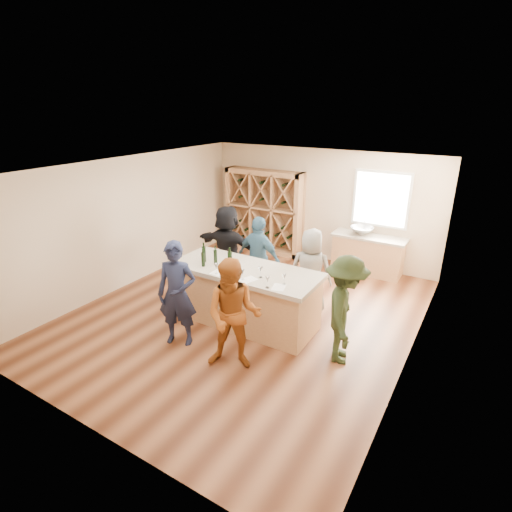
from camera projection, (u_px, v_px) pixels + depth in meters
The scene contains 33 objects.
floor at pixel (246, 315), 7.80m from camera, with size 6.00×7.00×0.10m, color brown.
ceiling at pixel (245, 165), 6.75m from camera, with size 6.00×7.00×0.10m, color white.
wall_back at pixel (321, 205), 10.11m from camera, with size 6.00×0.10×2.80m, color beige.
wall_front at pixel (75, 338), 4.44m from camera, with size 6.00×0.10×2.80m, color beige.
wall_left at pixel (128, 221), 8.74m from camera, with size 0.10×7.00×2.80m, color beige.
wall_right at pixel (422, 282), 5.81m from camera, with size 0.10×7.00×2.80m, color beige.
window_frame at pixel (381, 199), 9.20m from camera, with size 1.30×0.06×1.30m, color white.
window_pane at pixel (381, 200), 9.17m from camera, with size 1.18×0.01×1.18m, color white.
wine_rack at pixel (264, 211), 10.72m from camera, with size 2.20×0.45×2.20m, color tan.
back_counter_base at pixel (368, 255), 9.51m from camera, with size 1.60×0.58×0.86m, color tan.
back_counter_top at pixel (370, 237), 9.34m from camera, with size 1.70×0.62×0.06m, color #AFA390.
sink at pixel (362, 231), 9.39m from camera, with size 0.54×0.54×0.19m, color silver.
faucet at pixel (364, 226), 9.51m from camera, with size 0.02×0.02×0.30m, color silver.
tasting_counter_base at pixel (245, 298), 7.31m from camera, with size 2.60×1.00×1.00m, color tan.
tasting_counter_top at pixel (245, 271), 7.11m from camera, with size 2.72×1.12×0.08m, color #AFA390.
wine_bottle_a at pixel (204, 254), 7.34m from camera, with size 0.07×0.07×0.30m, color black.
wine_bottle_b at pixel (203, 259), 7.15m from camera, with size 0.07×0.07×0.26m, color black.
wine_bottle_c at pixel (216, 257), 7.25m from camera, with size 0.07×0.07×0.27m, color black.
wine_bottle_e at pixel (230, 261), 7.01m from camera, with size 0.08×0.08×0.33m, color black.
wine_glass_a at pixel (216, 269), 6.85m from camera, with size 0.07×0.07×0.19m, color white.
wine_glass_b at pixel (243, 274), 6.62m from camera, with size 0.07×0.07×0.19m, color white.
wine_glass_c at pixel (268, 282), 6.34m from camera, with size 0.07×0.07×0.20m, color white.
wine_glass_d at pixel (260, 272), 6.70m from camera, with size 0.08×0.08×0.20m, color white.
wine_glass_e at pixel (284, 279), 6.45m from camera, with size 0.07×0.07×0.18m, color white.
tasting_menu_a at pixel (219, 272), 6.95m from camera, with size 0.21×0.29×0.00m, color white.
tasting_menu_b at pixel (248, 280), 6.65m from camera, with size 0.21×0.29×0.00m, color white.
tasting_menu_c at pixel (279, 287), 6.38m from camera, with size 0.20×0.27×0.00m, color white.
person_near_left at pixel (177, 294), 6.54m from camera, with size 0.66×0.48×1.81m, color #191E38.
person_near_right at pixel (234, 315), 5.94m from camera, with size 0.86×0.47×1.77m, color #994C19.
person_server at pixel (345, 310), 6.10m from camera, with size 1.13×0.53×1.76m, color #263319.
person_far_mid at pixel (259, 258), 8.11m from camera, with size 1.02×0.52×1.75m, color #335972.
person_far_right at pixel (311, 271), 7.59m from camera, with size 0.82×0.53×1.67m, color slate.
person_far_left at pixel (228, 247), 8.62m from camera, with size 1.70×0.61×1.84m, color black.
Camera 1 is at (3.70, -5.77, 3.86)m, focal length 28.00 mm.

